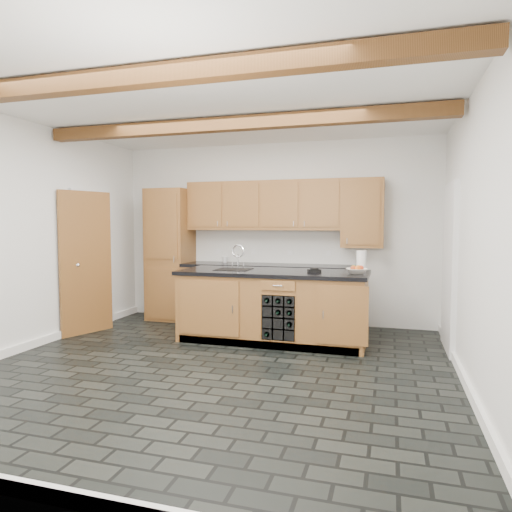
{
  "coord_description": "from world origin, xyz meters",
  "views": [
    {
      "loc": [
        1.78,
        -4.48,
        1.54
      ],
      "look_at": [
        0.21,
        0.8,
        1.16
      ],
      "focal_mm": 32.0,
      "sensor_mm": 36.0,
      "label": 1
    }
  ],
  "objects_px": {
    "island": "(273,306)",
    "paper_towel": "(361,261)",
    "fruit_bowl": "(357,271)",
    "kitchen_scale": "(314,270)"
  },
  "relations": [
    {
      "from": "fruit_bowl",
      "to": "paper_towel",
      "type": "xyz_separation_m",
      "value": [
        0.04,
        0.21,
        0.1
      ]
    },
    {
      "from": "island",
      "to": "paper_towel",
      "type": "height_order",
      "value": "paper_towel"
    },
    {
      "from": "fruit_bowl",
      "to": "paper_towel",
      "type": "relative_size",
      "value": 0.97
    },
    {
      "from": "paper_towel",
      "to": "fruit_bowl",
      "type": "bearing_deg",
      "value": -100.62
    },
    {
      "from": "island",
      "to": "fruit_bowl",
      "type": "relative_size",
      "value": 9.31
    },
    {
      "from": "kitchen_scale",
      "to": "fruit_bowl",
      "type": "xyz_separation_m",
      "value": [
        0.53,
        -0.01,
        0.01
      ]
    },
    {
      "from": "island",
      "to": "kitchen_scale",
      "type": "distance_m",
      "value": 0.73
    },
    {
      "from": "fruit_bowl",
      "to": "paper_towel",
      "type": "distance_m",
      "value": 0.24
    },
    {
      "from": "island",
      "to": "kitchen_scale",
      "type": "height_order",
      "value": "kitchen_scale"
    },
    {
      "from": "kitchen_scale",
      "to": "fruit_bowl",
      "type": "relative_size",
      "value": 0.7
    }
  ]
}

